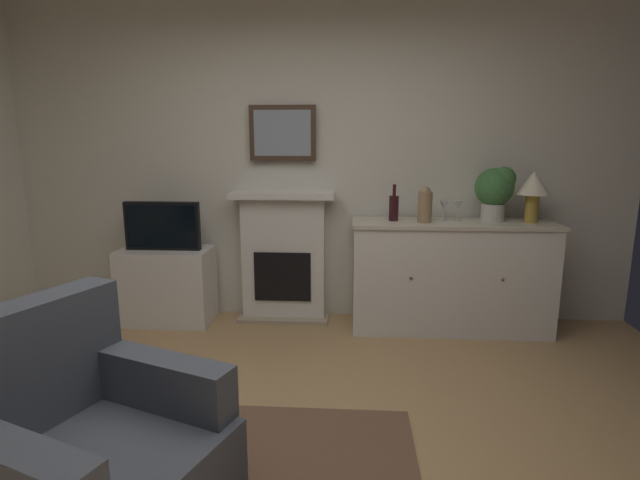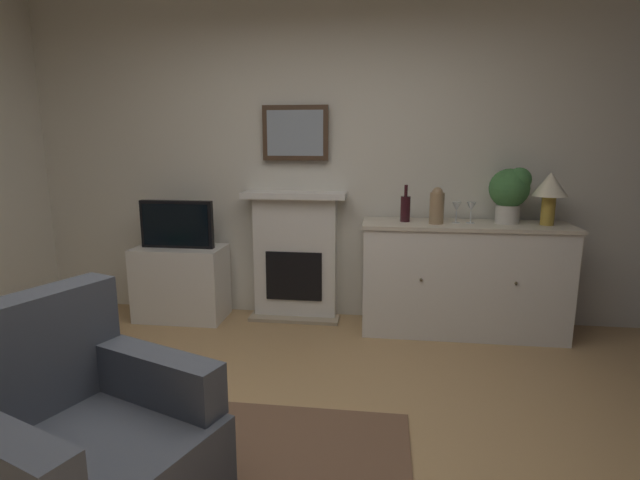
{
  "view_description": "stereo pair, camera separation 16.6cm",
  "coord_description": "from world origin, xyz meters",
  "px_view_note": "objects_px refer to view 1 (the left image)",
  "views": [
    {
      "loc": [
        0.31,
        -1.97,
        1.51
      ],
      "look_at": [
        0.14,
        0.55,
        1.0
      ],
      "focal_mm": 27.3,
      "sensor_mm": 36.0,
      "label": 1
    },
    {
      "loc": [
        0.47,
        -1.95,
        1.51
      ],
      "look_at": [
        0.14,
        0.55,
        1.0
      ],
      "focal_mm": 27.3,
      "sensor_mm": 36.0,
      "label": 2
    }
  ],
  "objects_px": {
    "wine_bottle": "(394,207)",
    "wine_glass_left": "(444,206)",
    "vase_decorative": "(425,205)",
    "tv_set": "(162,226)",
    "armchair": "(85,451)",
    "wine_glass_center": "(458,206)",
    "tv_cabinet": "(167,285)",
    "potted_plant_small": "(496,189)",
    "table_lamp": "(533,187)",
    "framed_picture": "(283,133)",
    "sideboard_cabinet": "(450,276)",
    "fireplace_unit": "(284,256)"
  },
  "relations": [
    {
      "from": "table_lamp",
      "to": "wine_glass_center",
      "type": "xyz_separation_m",
      "value": [
        -0.56,
        0.01,
        -0.16
      ]
    },
    {
      "from": "table_lamp",
      "to": "potted_plant_small",
      "type": "distance_m",
      "value": 0.28
    },
    {
      "from": "fireplace_unit",
      "to": "armchair",
      "type": "relative_size",
      "value": 1.07
    },
    {
      "from": "vase_decorative",
      "to": "tv_cabinet",
      "type": "bearing_deg",
      "value": 178.24
    },
    {
      "from": "tv_cabinet",
      "to": "wine_glass_center",
      "type": "bearing_deg",
      "value": -0.08
    },
    {
      "from": "sideboard_cabinet",
      "to": "vase_decorative",
      "type": "relative_size",
      "value": 5.65
    },
    {
      "from": "sideboard_cabinet",
      "to": "fireplace_unit",
      "type": "bearing_deg",
      "value": 172.68
    },
    {
      "from": "sideboard_cabinet",
      "to": "wine_glass_left",
      "type": "height_order",
      "value": "wine_glass_left"
    },
    {
      "from": "wine_bottle",
      "to": "wine_glass_center",
      "type": "xyz_separation_m",
      "value": [
        0.5,
        -0.01,
        0.01
      ]
    },
    {
      "from": "armchair",
      "to": "wine_glass_center",
      "type": "bearing_deg",
      "value": 51.74
    },
    {
      "from": "vase_decorative",
      "to": "tv_set",
      "type": "relative_size",
      "value": 0.45
    },
    {
      "from": "table_lamp",
      "to": "potted_plant_small",
      "type": "relative_size",
      "value": 0.93
    },
    {
      "from": "fireplace_unit",
      "to": "tv_set",
      "type": "xyz_separation_m",
      "value": [
        -0.98,
        -0.19,
        0.28
      ]
    },
    {
      "from": "framed_picture",
      "to": "wine_glass_center",
      "type": "bearing_deg",
      "value": -8.5
    },
    {
      "from": "wine_bottle",
      "to": "tv_set",
      "type": "distance_m",
      "value": 1.89
    },
    {
      "from": "potted_plant_small",
      "to": "wine_glass_left",
      "type": "bearing_deg",
      "value": -174.5
    },
    {
      "from": "sideboard_cabinet",
      "to": "armchair",
      "type": "xyz_separation_m",
      "value": [
        -1.78,
        -2.29,
        -0.07
      ]
    },
    {
      "from": "fireplace_unit",
      "to": "sideboard_cabinet",
      "type": "height_order",
      "value": "fireplace_unit"
    },
    {
      "from": "wine_glass_left",
      "to": "wine_glass_center",
      "type": "distance_m",
      "value": 0.11
    },
    {
      "from": "wine_glass_center",
      "to": "tv_cabinet",
      "type": "relative_size",
      "value": 0.22
    },
    {
      "from": "wine_bottle",
      "to": "wine_glass_center",
      "type": "bearing_deg",
      "value": -1.29
    },
    {
      "from": "wine_glass_left",
      "to": "wine_glass_center",
      "type": "relative_size",
      "value": 1.0
    },
    {
      "from": "fireplace_unit",
      "to": "wine_bottle",
      "type": "xyz_separation_m",
      "value": [
        0.91,
        -0.15,
        0.45
      ]
    },
    {
      "from": "wine_bottle",
      "to": "wine_glass_center",
      "type": "height_order",
      "value": "wine_bottle"
    },
    {
      "from": "fireplace_unit",
      "to": "sideboard_cabinet",
      "type": "relative_size",
      "value": 0.69
    },
    {
      "from": "sideboard_cabinet",
      "to": "wine_bottle",
      "type": "distance_m",
      "value": 0.72
    },
    {
      "from": "wine_glass_left",
      "to": "armchair",
      "type": "relative_size",
      "value": 0.16
    },
    {
      "from": "framed_picture",
      "to": "table_lamp",
      "type": "xyz_separation_m",
      "value": [
        1.97,
        -0.22,
        -0.41
      ]
    },
    {
      "from": "table_lamp",
      "to": "armchair",
      "type": "height_order",
      "value": "table_lamp"
    },
    {
      "from": "wine_bottle",
      "to": "armchair",
      "type": "bearing_deg",
      "value": -119.62
    },
    {
      "from": "wine_glass_left",
      "to": "tv_cabinet",
      "type": "distance_m",
      "value": 2.38
    },
    {
      "from": "table_lamp",
      "to": "tv_cabinet",
      "type": "bearing_deg",
      "value": 179.71
    },
    {
      "from": "sideboard_cabinet",
      "to": "tv_set",
      "type": "xyz_separation_m",
      "value": [
        -2.36,
        -0.01,
        0.39
      ]
    },
    {
      "from": "vase_decorative",
      "to": "armchair",
      "type": "height_order",
      "value": "vase_decorative"
    },
    {
      "from": "fireplace_unit",
      "to": "armchair",
      "type": "bearing_deg",
      "value": -99.29
    },
    {
      "from": "armchair",
      "to": "tv_set",
      "type": "bearing_deg",
      "value": 104.05
    },
    {
      "from": "vase_decorative",
      "to": "potted_plant_small",
      "type": "distance_m",
      "value": 0.58
    },
    {
      "from": "tv_cabinet",
      "to": "potted_plant_small",
      "type": "xyz_separation_m",
      "value": [
        2.68,
        0.03,
        0.83
      ]
    },
    {
      "from": "framed_picture",
      "to": "vase_decorative",
      "type": "height_order",
      "value": "framed_picture"
    },
    {
      "from": "wine_bottle",
      "to": "wine_glass_left",
      "type": "relative_size",
      "value": 1.76
    },
    {
      "from": "wine_glass_center",
      "to": "tv_set",
      "type": "xyz_separation_m",
      "value": [
        -2.39,
        -0.02,
        -0.18
      ]
    },
    {
      "from": "framed_picture",
      "to": "sideboard_cabinet",
      "type": "relative_size",
      "value": 0.35
    },
    {
      "from": "fireplace_unit",
      "to": "framed_picture",
      "type": "height_order",
      "value": "framed_picture"
    },
    {
      "from": "sideboard_cabinet",
      "to": "vase_decorative",
      "type": "distance_m",
      "value": 0.63
    },
    {
      "from": "vase_decorative",
      "to": "tv_set",
      "type": "height_order",
      "value": "vase_decorative"
    },
    {
      "from": "framed_picture",
      "to": "vase_decorative",
      "type": "xyz_separation_m",
      "value": [
        1.15,
        -0.27,
        -0.55
      ]
    },
    {
      "from": "tv_set",
      "to": "potted_plant_small",
      "type": "height_order",
      "value": "potted_plant_small"
    },
    {
      "from": "fireplace_unit",
      "to": "tv_cabinet",
      "type": "bearing_deg",
      "value": -170.55
    },
    {
      "from": "tv_cabinet",
      "to": "armchair",
      "type": "relative_size",
      "value": 0.73
    },
    {
      "from": "fireplace_unit",
      "to": "wine_glass_center",
      "type": "distance_m",
      "value": 1.5
    }
  ]
}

